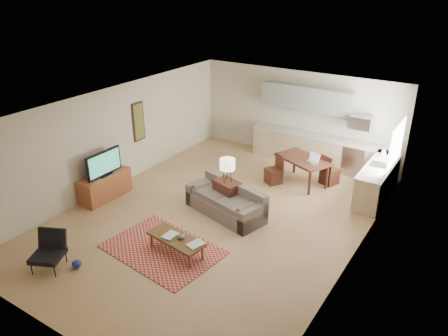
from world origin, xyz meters
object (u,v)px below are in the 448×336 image
Objects in this scene: coffee_table at (176,246)px; console_table at (227,195)px; sofa at (225,200)px; dining_table at (302,171)px; tv_credenza at (105,186)px; armchair at (47,253)px.

console_table is at bearing 101.56° from coffee_table.
coffee_table is 2.17m from console_table.
console_table is (-0.12, 2.16, 0.18)m from coffee_table.
sofa is 2.70m from dining_table.
console_table is 0.52× the size of dining_table.
tv_credenza is 1.86× the size of console_table.
armchair reaches higher than console_table.
armchair reaches higher than coffee_table.
sofa is 1.94m from coffee_table.
tv_credenza is at bearing 90.51° from armchair.
coffee_table is 1.72× the size of armchair.
sofa is 1.64× the size of coffee_table.
coffee_table is 1.72× the size of console_table.
armchair is 4.25m from console_table.
sofa is 3.21m from tv_credenza.
coffee_table is 4.57m from dining_table.
console_table reaches higher than dining_table.
armchair is 1.00× the size of console_table.
armchair reaches higher than tv_credenza.
armchair is at bearing -64.40° from tv_credenza.
tv_credenza is at bearing 171.00° from coffee_table.
coffee_table is 0.89× the size of dining_table.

